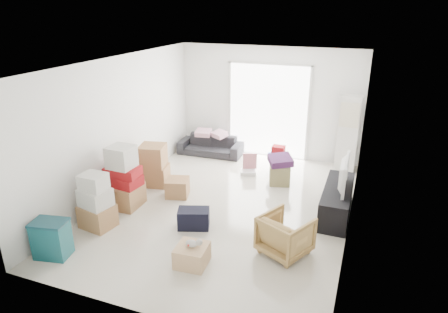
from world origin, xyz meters
name	(u,v)px	position (x,y,z in m)	size (l,w,h in m)	color
room_shell	(225,139)	(0.00, 0.00, 1.35)	(4.98, 6.48, 3.18)	beige
sliding_door	(268,107)	(0.00, 2.98, 1.24)	(2.10, 0.04, 2.33)	white
ac_tower	(348,134)	(1.95, 2.65, 0.88)	(0.45, 0.30, 1.75)	beige
tv_console	(337,201)	(2.00, 0.45, 0.27)	(0.48, 1.60, 0.53)	black
television	(339,184)	(2.00, 0.45, 0.60)	(0.96, 0.55, 0.13)	black
sofa	(211,142)	(-1.34, 2.50, 0.32)	(1.62, 0.47, 0.63)	#2B2B31
pillow_left	(203,128)	(-1.53, 2.49, 0.69)	(0.37, 0.29, 0.12)	#D198AF
pillow_right	(220,129)	(-1.10, 2.51, 0.70)	(0.38, 0.31, 0.13)	#D198AF
armchair	(285,233)	(1.39, -1.09, 0.35)	(0.68, 0.64, 0.70)	tan
storage_bins	(51,239)	(-1.90, -2.42, 0.30)	(0.58, 0.46, 0.60)	#134E55
box_stack_a	(96,204)	(-1.80, -1.47, 0.44)	(0.60, 0.53, 0.99)	#AA6F4D
box_stack_b	(124,181)	(-1.80, -0.64, 0.52)	(0.69, 0.60, 1.20)	#AA6F4D
box_stack_c	(153,166)	(-1.77, 0.40, 0.43)	(0.67, 0.61, 0.88)	#AA6F4D
loose_box	(177,187)	(-1.06, 0.09, 0.18)	(0.43, 0.43, 0.36)	#AA6F4D
duffel_bag	(194,218)	(-0.24, -0.90, 0.17)	(0.53, 0.32, 0.34)	black
ottoman	(280,174)	(0.72, 1.39, 0.21)	(0.42, 0.42, 0.42)	olive
blanket	(280,162)	(0.72, 1.39, 0.49)	(0.47, 0.47, 0.14)	#471D49
kids_table	(278,154)	(0.54, 1.98, 0.45)	(0.50, 0.50, 0.63)	blue
toy_walker	(249,168)	(-0.06, 1.67, 0.13)	(0.42, 0.40, 0.46)	silver
wood_crate	(192,255)	(0.17, -1.86, 0.15)	(0.45, 0.45, 0.30)	tan
plush_bunny	(194,243)	(0.20, -1.85, 0.36)	(0.25, 0.16, 0.13)	#B2ADA8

